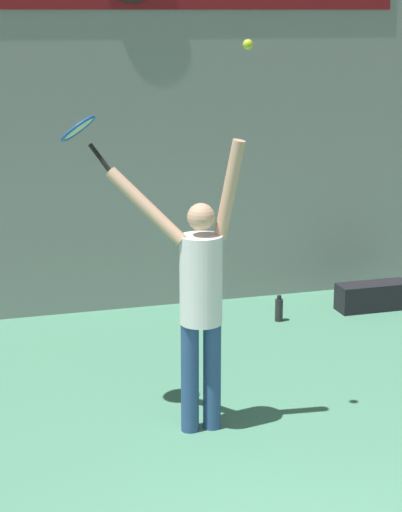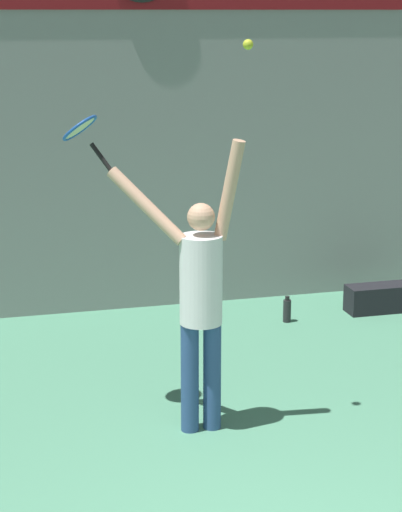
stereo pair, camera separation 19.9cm
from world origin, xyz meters
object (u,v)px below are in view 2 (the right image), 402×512
at_px(tennis_player, 200,293).
at_px(tennis_racket, 82,131).
at_px(water_bottle, 287,310).
at_px(tennis_ball, 248,44).
at_px(equipment_bag, 383,298).

xyz_separation_m(tennis_player, tennis_racket, (-0.73, 0.45, 1.11)).
bearing_deg(tennis_player, water_bottle, 55.75).
bearing_deg(tennis_ball, tennis_player, 165.53).
bearing_deg(tennis_ball, tennis_racket, 153.00).
xyz_separation_m(tennis_racket, water_bottle, (2.17, 1.66, -2.03)).
distance_m(tennis_racket, water_bottle, 3.40).
bearing_deg(water_bottle, tennis_player, -124.25).
bearing_deg(equipment_bag, tennis_racket, -151.74).
distance_m(tennis_ball, equipment_bag, 4.08).
relative_size(tennis_ball, water_bottle, 0.26).
relative_size(tennis_player, tennis_ball, 30.76).
bearing_deg(equipment_bag, tennis_player, -138.77).
xyz_separation_m(tennis_ball, water_bottle, (1.13, 2.19, -2.63)).
height_order(tennis_player, equipment_bag, tennis_player).
xyz_separation_m(tennis_ball, equipment_bag, (2.18, 2.26, -2.61)).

